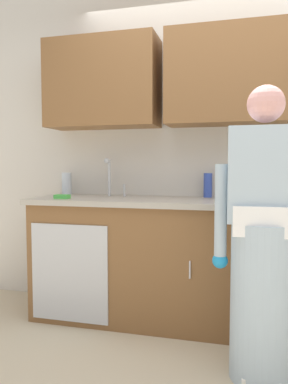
{
  "coord_description": "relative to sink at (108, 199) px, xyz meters",
  "views": [
    {
      "loc": [
        0.07,
        -2.08,
        1.19
      ],
      "look_at": [
        -0.62,
        0.55,
        1.0
      ],
      "focal_mm": 35.2,
      "sensor_mm": 36.0,
      "label": 1
    }
  ],
  "objects": [
    {
      "name": "knife_on_counter",
      "position": [
        0.91,
        -0.16,
        0.02
      ],
      "size": [
        0.14,
        0.22,
        0.01
      ],
      "primitive_type": "cube",
      "rotation": [
        0.0,
        0.0,
        4.19
      ],
      "color": "silver",
      "rests_on": "countertop"
    },
    {
      "name": "ground_plane",
      "position": [
        0.96,
        -0.71,
        -0.93
      ],
      "size": [
        9.0,
        9.0,
        0.0
      ],
      "primitive_type": "plane",
      "color": "beige"
    },
    {
      "name": "counter_cabinet",
      "position": [
        0.41,
        -0.01,
        -0.48
      ],
      "size": [
        1.9,
        0.62,
        0.9
      ],
      "color": "brown",
      "rests_on": "ground"
    },
    {
      "name": "bottle_water_tall",
      "position": [
        -0.44,
        0.18,
        0.11
      ],
      "size": [
        0.08,
        0.08,
        0.19
      ],
      "primitive_type": "cylinder",
      "color": "silver",
      "rests_on": "countertop"
    },
    {
      "name": "bottle_water_short",
      "position": [
        1.33,
        0.21,
        0.14
      ],
      "size": [
        0.08,
        0.08,
        0.24
      ],
      "primitive_type": "cylinder",
      "color": "#2D8C4C",
      "rests_on": "countertop"
    },
    {
      "name": "person_at_sink",
      "position": [
        1.14,
        -0.65,
        -0.23
      ],
      "size": [
        0.55,
        0.34,
        1.62
      ],
      "color": "white",
      "rests_on": "ground"
    },
    {
      "name": "sponge",
      "position": [
        -0.3,
        -0.18,
        0.03
      ],
      "size": [
        0.11,
        0.07,
        0.03
      ],
      "primitive_type": "cube",
      "color": "#4CBF4C",
      "rests_on": "countertop"
    },
    {
      "name": "bottle_soap",
      "position": [
        1.2,
        0.16,
        0.11
      ],
      "size": [
        0.08,
        0.08,
        0.2
      ],
      "primitive_type": "cylinder",
      "color": "#D8D14C",
      "rests_on": "countertop"
    },
    {
      "name": "kitchen_wall_with_uppers",
      "position": [
        0.82,
        0.29,
        0.55
      ],
      "size": [
        4.8,
        0.44,
        2.7
      ],
      "color": "beige",
      "rests_on": "ground"
    },
    {
      "name": "bottle_cleaner_spray",
      "position": [
        0.76,
        0.21,
        0.11
      ],
      "size": [
        0.07,
        0.07,
        0.19
      ],
      "primitive_type": "cylinder",
      "color": "#334CB2",
      "rests_on": "countertop"
    },
    {
      "name": "sink",
      "position": [
        0.0,
        0.0,
        0.0
      ],
      "size": [
        0.5,
        0.36,
        0.35
      ],
      "color": "#B7BABF",
      "rests_on": "counter_cabinet"
    },
    {
      "name": "countertop",
      "position": [
        0.41,
        -0.01,
        -0.01
      ],
      "size": [
        1.96,
        0.66,
        0.04
      ],
      "primitive_type": "cube",
      "color": "#A8A093",
      "rests_on": "counter_cabinet"
    }
  ]
}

